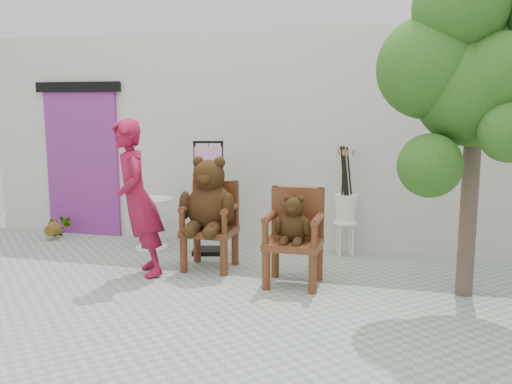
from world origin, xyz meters
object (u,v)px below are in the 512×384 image
(chair_small, at_px, (294,229))
(cafe_table, at_px, (151,217))
(chair_big, at_px, (209,207))
(display_stand, at_px, (209,211))
(tree, at_px, (482,62))
(stool_bucket, at_px, (346,208))
(person, at_px, (138,199))

(chair_small, height_order, cafe_table, chair_small)
(chair_big, distance_m, display_stand, 0.71)
(chair_small, bearing_deg, cafe_table, 155.58)
(display_stand, bearing_deg, chair_big, -85.76)
(tree, bearing_deg, stool_bucket, 132.64)
(chair_small, distance_m, cafe_table, 2.43)
(display_stand, relative_size, tree, 0.45)
(cafe_table, relative_size, display_stand, 0.47)
(display_stand, bearing_deg, tree, -35.42)
(person, xyz_separation_m, tree, (3.61, 0.01, 1.47))
(chair_big, distance_m, tree, 3.35)
(chair_big, height_order, stool_bucket, stool_bucket)
(cafe_table, height_order, display_stand, display_stand)
(chair_small, distance_m, tree, 2.52)
(display_stand, distance_m, tree, 3.78)
(person, relative_size, cafe_table, 2.58)
(chair_small, xyz_separation_m, cafe_table, (-2.20, 1.00, -0.18))
(person, bearing_deg, chair_big, 87.90)
(chair_small, bearing_deg, chair_big, 164.02)
(display_stand, bearing_deg, cafe_table, 161.67)
(chair_small, xyz_separation_m, tree, (1.80, -0.15, 1.75))
(cafe_table, xyz_separation_m, display_stand, (0.87, -0.04, 0.14))
(cafe_table, bearing_deg, person, -70.99)
(display_stand, height_order, stool_bucket, display_stand)
(display_stand, bearing_deg, stool_bucket, -4.17)
(chair_big, bearing_deg, stool_bucket, 33.43)
(person, height_order, display_stand, person)
(person, relative_size, stool_bucket, 1.25)
(chair_big, relative_size, tree, 0.41)
(person, distance_m, cafe_table, 1.31)
(display_stand, distance_m, stool_bucket, 1.81)
(chair_big, height_order, person, person)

